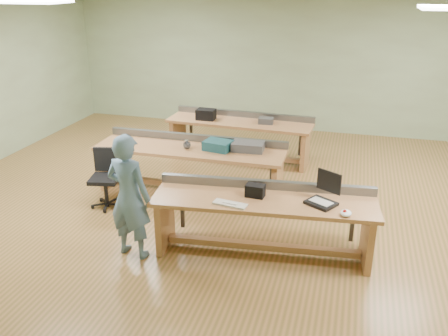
{
  "coord_description": "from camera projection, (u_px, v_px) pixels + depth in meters",
  "views": [
    {
      "loc": [
        1.4,
        -6.47,
        3.22
      ],
      "look_at": [
        -0.25,
        -0.6,
        0.77
      ],
      "focal_mm": 38.0,
      "sensor_mm": 36.0,
      "label": 1
    }
  ],
  "objects": [
    {
      "name": "laptop_screen",
      "position": [
        329.0,
        181.0,
        5.55
      ],
      "size": [
        0.29,
        0.18,
        0.26
      ],
      "primitive_type": "cube",
      "rotation": [
        0.0,
        0.0,
        -0.54
      ],
      "color": "black",
      "rests_on": "laptop_base"
    },
    {
      "name": "laptop_base",
      "position": [
        321.0,
        203.0,
        5.56
      ],
      "size": [
        0.42,
        0.4,
        0.04
      ],
      "primitive_type": "cube",
      "rotation": [
        0.0,
        0.0,
        -0.54
      ],
      "color": "black",
      "rests_on": "workbench_front"
    },
    {
      "name": "camera_bag",
      "position": [
        255.0,
        191.0,
        5.74
      ],
      "size": [
        0.24,
        0.16,
        0.15
      ],
      "primitive_type": "cube",
      "rotation": [
        0.0,
        0.0,
        -0.08
      ],
      "color": "black",
      "rests_on": "workbench_front"
    },
    {
      "name": "parts_bin_teal",
      "position": [
        218.0,
        145.0,
        7.31
      ],
      "size": [
        0.46,
        0.38,
        0.14
      ],
      "primitive_type": "cube",
      "rotation": [
        0.0,
        0.0,
        -0.18
      ],
      "color": "#163F47",
      "rests_on": "workbench_mid"
    },
    {
      "name": "floor",
      "position": [
        250.0,
        202.0,
        7.34
      ],
      "size": [
        10.0,
        10.0,
        0.0
      ],
      "primitive_type": "plane",
      "color": "#936137",
      "rests_on": "ground"
    },
    {
      "name": "drinks_can",
      "position": [
        187.0,
        144.0,
        7.44
      ],
      "size": [
        0.06,
        0.06,
        0.11
      ],
      "primitive_type": "cylinder",
      "rotation": [
        0.0,
        0.0,
        -0.05
      ],
      "color": "#B5B5B9",
      "rests_on": "workbench_mid"
    },
    {
      "name": "workbench_front",
      "position": [
        264.0,
        212.0,
        5.81
      ],
      "size": [
        2.77,
        1.01,
        0.86
      ],
      "rotation": [
        0.0,
        0.0,
        0.11
      ],
      "color": "#AB7448",
      "rests_on": "floor"
    },
    {
      "name": "tray_back",
      "position": [
        266.0,
        121.0,
        8.65
      ],
      "size": [
        0.28,
        0.21,
        0.11
      ],
      "primitive_type": "cube",
      "rotation": [
        0.0,
        0.0,
        0.08
      ],
      "color": "#38383B",
      "rests_on": "workbench_back"
    },
    {
      "name": "workbench_mid",
      "position": [
        191.0,
        158.0,
        7.52
      ],
      "size": [
        3.01,
        0.83,
        0.86
      ],
      "rotation": [
        0.0,
        0.0,
        0.01
      ],
      "color": "#AB7448",
      "rests_on": "floor"
    },
    {
      "name": "wall_front",
      "position": [
        124.0,
        252.0,
        3.2
      ],
      "size": [
        10.0,
        0.04,
        3.0
      ],
      "primitive_type": "cube",
      "color": "#94AF84",
      "rests_on": "floor"
    },
    {
      "name": "task_chair",
      "position": [
        106.0,
        186.0,
        7.12
      ],
      "size": [
        0.56,
        0.56,
        0.88
      ],
      "rotation": [
        0.0,
        0.0,
        0.21
      ],
      "color": "black",
      "rests_on": "floor"
    },
    {
      "name": "parts_bin_grey",
      "position": [
        248.0,
        146.0,
        7.28
      ],
      "size": [
        0.5,
        0.34,
        0.13
      ],
      "primitive_type": "cube",
      "rotation": [
        0.0,
        0.0,
        0.06
      ],
      "color": "#38383B",
      "rests_on": "workbench_mid"
    },
    {
      "name": "wall_back",
      "position": [
        292.0,
        63.0,
        10.35
      ],
      "size": [
        10.0,
        0.04,
        3.0
      ],
      "primitive_type": "cube",
      "color": "#94AF84",
      "rests_on": "floor"
    },
    {
      "name": "keyboard",
      "position": [
        230.0,
        204.0,
        5.55
      ],
      "size": [
        0.42,
        0.19,
        0.02
      ],
      "primitive_type": "cube",
      "rotation": [
        0.0,
        0.0,
        -0.15
      ],
      "color": "beige",
      "rests_on": "workbench_front"
    },
    {
      "name": "trackball_mouse",
      "position": [
        346.0,
        213.0,
        5.29
      ],
      "size": [
        0.15,
        0.17,
        0.06
      ],
      "primitive_type": "ellipsoid",
      "rotation": [
        0.0,
        0.0,
        0.18
      ],
      "color": "white",
      "rests_on": "workbench_front"
    },
    {
      "name": "mug",
      "position": [
        187.0,
        146.0,
        7.38
      ],
      "size": [
        0.14,
        0.14,
        0.09
      ],
      "primitive_type": "imported",
      "rotation": [
        0.0,
        0.0,
        -0.2
      ],
      "color": "#38383B",
      "rests_on": "workbench_mid"
    },
    {
      "name": "person",
      "position": [
        129.0,
        197.0,
        5.67
      ],
      "size": [
        0.63,
        0.46,
        1.58
      ],
      "primitive_type": "imported",
      "rotation": [
        0.0,
        0.0,
        2.99
      ],
      "color": "slate",
      "rests_on": "floor"
    },
    {
      "name": "workbench_back",
      "position": [
        240.0,
        131.0,
        8.9
      ],
      "size": [
        2.74,
        0.85,
        0.86
      ],
      "rotation": [
        0.0,
        0.0,
        -0.05
      ],
      "color": "#AB7448",
      "rests_on": "floor"
    },
    {
      "name": "storage_box_back",
      "position": [
        206.0,
        114.0,
        8.88
      ],
      "size": [
        0.34,
        0.25,
        0.2
      ],
      "primitive_type": "cube",
      "rotation": [
        0.0,
        0.0,
        -0.01
      ],
      "color": "black",
      "rests_on": "workbench_back"
    }
  ]
}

